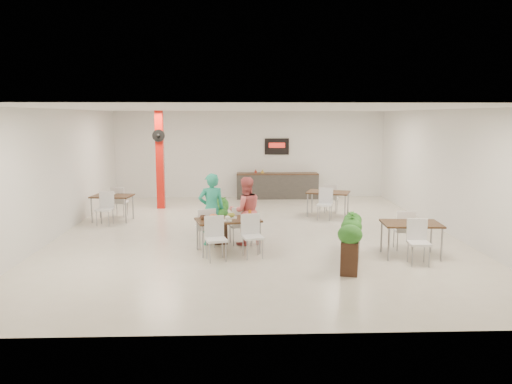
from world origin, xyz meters
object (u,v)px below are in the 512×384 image
side_table_a (112,200)px  side_table_b (328,195)px  red_column (160,159)px  diner_woman (245,211)px  main_table (228,224)px  diner_man (212,209)px  planter_right (351,239)px  side_table_c (411,228)px  planter_left (220,216)px  service_counter (277,185)px

side_table_a → side_table_b: size_ratio=0.99×
red_column → diner_woman: 5.60m
main_table → side_table_b: size_ratio=1.12×
red_column → side_table_b: red_column is taller
diner_woman → side_table_a: bearing=-50.9°
diner_woman → red_column: bearing=-74.9°
red_column → diner_man: 5.25m
diner_man → side_table_b: (3.37, 3.32, -0.22)m
main_table → planter_right: size_ratio=0.93×
side_table_a → planter_right: bearing=-29.4°
diner_man → main_table: bearing=106.4°
red_column → planter_right: size_ratio=1.60×
side_table_b → side_table_c: 4.61m
diner_man → side_table_b: size_ratio=1.02×
planter_left → side_table_b: size_ratio=1.17×
side_table_a → side_table_c: size_ratio=1.01×
planter_right → side_table_a: bearing=143.6°
red_column → service_counter: size_ratio=1.07×
red_column → service_counter: 4.56m
service_counter → diner_woman: size_ratio=1.86×
red_column → main_table: (2.32, -5.48, -1.01)m
main_table → side_table_b: same height
service_counter → side_table_b: size_ratio=1.80×
diner_woman → side_table_b: size_ratio=0.97×
service_counter → side_table_b: service_counter is taller
main_table → planter_left: planter_left is taller
service_counter → main_table: (-1.68, -7.34, 0.14)m
main_table → diner_man: bearing=120.8°
planter_right → side_table_a: (-5.99, 4.41, 0.11)m
diner_woman → side_table_c: diner_woman is taller
side_table_b → side_table_c: size_ratio=1.01×
diner_woman → side_table_a: 4.77m
main_table → planter_right: bearing=-19.7°
main_table → side_table_c: same height
diner_man → side_table_a: size_ratio=1.03×
planter_right → side_table_b: planter_right is taller
main_table → red_column: bearing=112.9°
red_column → diner_man: red_column is taller
planter_right → side_table_a: planter_right is taller
planter_left → diner_man: bearing=-101.0°
red_column → diner_man: (1.93, -4.82, -0.79)m
side_table_b → side_table_c: bearing=-58.1°
side_table_b → side_table_c: (0.99, -4.50, -0.01)m
diner_man → planter_left: (0.17, 0.88, -0.34)m
diner_man → side_table_a: diner_man is taller
planter_right → diner_man: bearing=152.0°
red_column → side_table_b: bearing=-15.8°
side_table_c → service_counter: bearing=109.9°
service_counter → side_table_c: (2.29, -7.86, 0.14)m
planter_left → side_table_c: planter_left is taller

